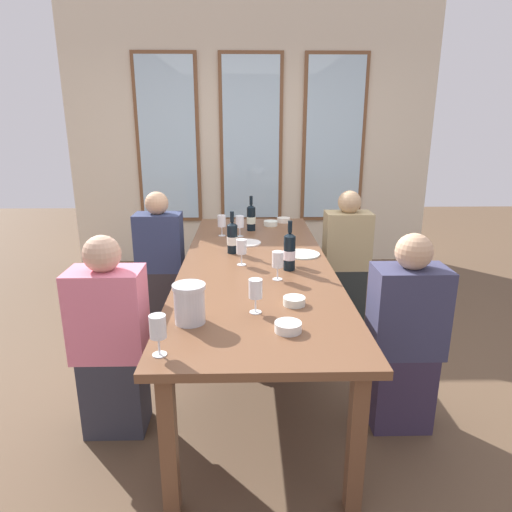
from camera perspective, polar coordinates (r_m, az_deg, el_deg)
The scene contains 24 objects.
ground_plane at distance 3.34m, azimuth -0.01°, elevation -12.95°, with size 12.00×12.00×0.00m, color brown.
back_wall_with_windows at distance 5.35m, azimuth -0.63°, elevation 14.54°, with size 4.18×0.10×2.90m.
dining_table at distance 3.06m, azimuth -0.01°, elevation -1.82°, with size 0.98×2.81×0.74m.
white_plate_0 at distance 3.50m, azimuth -1.24°, elevation 1.68°, with size 0.23×0.23×0.01m, color white.
white_plate_1 at distance 3.21m, azimuth 5.82°, elevation 0.24°, with size 0.25×0.25×0.01m, color white.
metal_pitcher at distance 2.13m, azimuth -8.42°, elevation -5.95°, with size 0.16×0.16×0.19m.
wine_bottle_0 at distance 2.85m, azimuth 4.27°, elevation 0.60°, with size 0.08×0.08×0.32m.
wine_bottle_1 at distance 3.90m, azimuth -0.62°, elevation 4.90°, with size 0.08×0.08×0.30m.
wine_bottle_2 at distance 3.22m, azimuth -3.02°, elevation 2.36°, with size 0.08×0.08×0.30m.
tasting_bowl_0 at distance 4.10m, azimuth 1.86°, elevation 4.17°, with size 0.13×0.13×0.04m, color white.
tasting_bowl_1 at distance 4.25m, azimuth 3.53°, elevation 4.58°, with size 0.12×0.12×0.04m, color white.
tasting_bowl_2 at distance 2.06m, azimuth 4.09°, elevation -8.95°, with size 0.12×0.12×0.04m, color white.
tasting_bowl_3 at distance 2.34m, azimuth 4.86°, elevation -5.71°, with size 0.11×0.11×0.04m, color white.
wine_glass_0 at distance 2.20m, azimuth -0.06°, elevation -4.37°, with size 0.07×0.07×0.17m.
wine_glass_1 at distance 2.94m, azimuth -1.86°, elevation 1.03°, with size 0.07×0.07×0.17m.
wine_glass_2 at distance 3.72m, azimuth -4.37°, elevation 4.33°, with size 0.07×0.07×0.17m.
wine_glass_3 at distance 1.86m, azimuth -12.34°, elevation -8.86°, with size 0.07×0.07×0.17m.
wine_glass_4 at distance 3.68m, azimuth -2.07°, elevation 4.25°, with size 0.07×0.07×0.17m.
wine_glass_5 at distance 2.95m, azimuth 4.34°, elevation 1.07°, with size 0.07×0.07×0.17m.
wine_glass_6 at distance 2.67m, azimuth 2.77°, elevation -0.63°, with size 0.07×0.07×0.17m.
seated_person_0 at distance 2.55m, azimuth -17.91°, elevation -10.35°, with size 0.38×0.24×1.11m.
seated_person_1 at distance 2.59m, azimuth 18.34°, elevation -9.93°, with size 0.38×0.24×1.11m.
seated_person_2 at distance 3.86m, azimuth -12.03°, elevation -0.62°, with size 0.38×0.24×1.11m.
seated_person_3 at distance 3.91m, azimuth 11.35°, elevation -0.37°, with size 0.38×0.24×1.11m.
Camera 1 is at (-0.07, -2.90, 1.65)m, focal length 31.56 mm.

